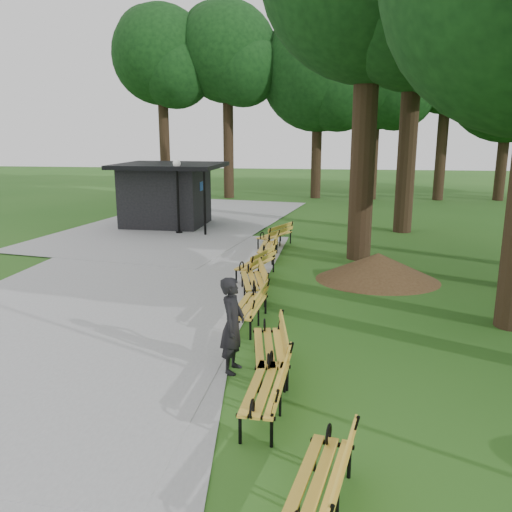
# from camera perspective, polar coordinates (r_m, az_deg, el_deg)

# --- Properties ---
(ground) EXTENTS (100.00, 100.00, 0.00)m
(ground) POSITION_cam_1_polar(r_m,az_deg,el_deg) (10.93, -1.65, -9.34)
(ground) COLOR #235518
(ground) RESTS_ON ground
(path) EXTENTS (12.00, 38.00, 0.06)m
(path) POSITION_cam_1_polar(r_m,az_deg,el_deg) (14.73, -15.36, -3.64)
(path) COLOR #9A9A9C
(path) RESTS_ON ground
(person) EXTENTS (0.49, 0.68, 1.75)m
(person) POSITION_cam_1_polar(r_m,az_deg,el_deg) (9.42, -2.55, -7.46)
(person) COLOR black
(person) RESTS_ON ground
(kiosk) EXTENTS (4.66, 4.11, 2.81)m
(kiosk) POSITION_cam_1_polar(r_m,az_deg,el_deg) (24.14, -9.74, 6.52)
(kiosk) COLOR black
(kiosk) RESTS_ON ground
(lamp_post) EXTENTS (0.32, 0.32, 3.08)m
(lamp_post) POSITION_cam_1_polar(r_m,az_deg,el_deg) (22.04, -8.50, 8.05)
(lamp_post) COLOR black
(lamp_post) RESTS_ON ground
(dirt_mound) EXTENTS (2.97, 2.97, 0.81)m
(dirt_mound) POSITION_cam_1_polar(r_m,az_deg,el_deg) (15.58, 13.02, -1.14)
(dirt_mound) COLOR #47301C
(dirt_mound) RESTS_ON ground
(bench_0) EXTENTS (1.01, 1.99, 0.88)m
(bench_0) POSITION_cam_1_polar(r_m,az_deg,el_deg) (6.37, 6.73, -23.23)
(bench_0) COLOR gold
(bench_0) RESTS_ON ground
(bench_1) EXTENTS (0.75, 1.93, 0.88)m
(bench_1) POSITION_cam_1_polar(r_m,az_deg,el_deg) (8.21, 1.07, -14.09)
(bench_1) COLOR gold
(bench_1) RESTS_ON ground
(bench_2) EXTENTS (0.92, 1.97, 0.88)m
(bench_2) POSITION_cam_1_polar(r_m,az_deg,el_deg) (9.59, 1.42, -9.87)
(bench_2) COLOR gold
(bench_2) RESTS_ON ground
(bench_3) EXTENTS (0.79, 1.95, 0.88)m
(bench_3) POSITION_cam_1_polar(r_m,az_deg,el_deg) (11.71, -0.79, -5.46)
(bench_3) COLOR gold
(bench_3) RESTS_ON ground
(bench_4) EXTENTS (1.05, 2.00, 0.88)m
(bench_4) POSITION_cam_1_polar(r_m,az_deg,el_deg) (13.66, -0.34, -2.68)
(bench_4) COLOR gold
(bench_4) RESTS_ON ground
(bench_5) EXTENTS (1.18, 2.00, 0.88)m
(bench_5) POSITION_cam_1_polar(r_m,az_deg,el_deg) (15.40, -0.05, -0.82)
(bench_5) COLOR gold
(bench_5) RESTS_ON ground
(bench_6) EXTENTS (0.64, 1.90, 0.88)m
(bench_6) POSITION_cam_1_polar(r_m,az_deg,el_deg) (17.61, 1.32, 1.00)
(bench_6) COLOR gold
(bench_6) RESTS_ON ground
(bench_7) EXTENTS (1.38, 1.99, 0.88)m
(bench_7) POSITION_cam_1_polar(r_m,az_deg,el_deg) (19.60, 2.04, 2.27)
(bench_7) COLOR gold
(bench_7) RESTS_ON ground
(lawn_tree_4) EXTENTS (6.13, 6.13, 11.83)m
(lawn_tree_4) POSITION_cam_1_polar(r_m,az_deg,el_deg) (23.50, 16.90, 23.78)
(lawn_tree_4) COLOR black
(lawn_tree_4) RESTS_ON ground
(tree_backdrop) EXTENTS (37.78, 8.34, 16.28)m
(tree_backdrop) POSITION_cam_1_polar(r_m,az_deg,el_deg) (34.39, 16.75, 19.42)
(tree_backdrop) COLOR black
(tree_backdrop) RESTS_ON ground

